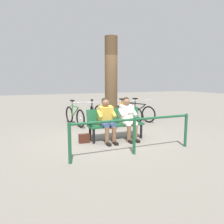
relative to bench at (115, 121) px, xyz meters
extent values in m
plane|color=slate|center=(0.10, -0.12, -0.51)|extent=(40.00, 40.00, 0.00)
cube|color=#194C2D|center=(0.00, 0.08, -0.08)|extent=(1.61, 0.47, 0.05)
cube|color=#194C2D|center=(0.00, -0.11, 0.15)|extent=(1.60, 0.16, 0.42)
cube|color=#194C2D|center=(-0.76, 0.09, 0.05)|extent=(0.07, 0.40, 0.05)
cube|color=#194C2D|center=(0.76, 0.07, 0.05)|extent=(0.07, 0.40, 0.05)
cylinder|color=black|center=(-0.72, 0.26, -0.31)|extent=(0.07, 0.07, 0.40)
cylinder|color=black|center=(0.72, 0.24, -0.31)|extent=(0.07, 0.07, 0.40)
cylinder|color=black|center=(-0.72, -0.08, -0.31)|extent=(0.07, 0.07, 0.40)
cylinder|color=black|center=(0.72, -0.10, -0.31)|extent=(0.07, 0.07, 0.40)
cube|color=white|center=(-0.32, 0.07, 0.20)|extent=(0.38, 0.31, 0.55)
sphere|color=brown|center=(-0.32, 0.09, 0.56)|extent=(0.21, 0.21, 0.21)
sphere|color=black|center=(-0.32, 0.06, 0.59)|extent=(0.20, 0.20, 0.20)
cylinder|color=white|center=(-0.42, 0.27, -0.02)|extent=(0.16, 0.40, 0.15)
cylinder|color=brown|center=(-0.41, 0.47, -0.28)|extent=(0.11, 0.11, 0.45)
cube|color=black|center=(-0.41, 0.57, -0.47)|extent=(0.09, 0.22, 0.07)
cylinder|color=white|center=(-0.52, 0.19, 0.27)|extent=(0.09, 0.31, 0.23)
cylinder|color=white|center=(-0.22, 0.26, -0.02)|extent=(0.16, 0.40, 0.15)
cylinder|color=brown|center=(-0.21, 0.46, -0.28)|extent=(0.11, 0.11, 0.45)
cube|color=black|center=(-0.21, 0.56, -0.47)|extent=(0.09, 0.22, 0.07)
cylinder|color=white|center=(-0.12, 0.18, 0.27)|extent=(0.09, 0.31, 0.23)
cube|color=silver|center=(-0.31, 0.37, 0.26)|extent=(0.20, 0.12, 0.09)
cube|color=gold|center=(0.32, 0.06, 0.20)|extent=(0.38, 0.31, 0.55)
sphere|color=brown|center=(0.32, 0.08, 0.56)|extent=(0.21, 0.21, 0.21)
sphere|color=black|center=(0.32, 0.05, 0.59)|extent=(0.20, 0.20, 0.20)
cylinder|color=#334772|center=(0.22, 0.26, -0.02)|extent=(0.16, 0.40, 0.15)
cylinder|color=brown|center=(0.23, 0.46, -0.28)|extent=(0.11, 0.11, 0.45)
cube|color=black|center=(0.23, 0.56, -0.47)|extent=(0.09, 0.22, 0.07)
cylinder|color=gold|center=(0.12, 0.18, 0.27)|extent=(0.09, 0.31, 0.23)
cylinder|color=#334772|center=(0.42, 0.25, -0.02)|extent=(0.16, 0.40, 0.15)
cylinder|color=brown|center=(0.43, 0.45, -0.28)|extent=(0.11, 0.11, 0.45)
cube|color=black|center=(0.43, 0.55, -0.47)|extent=(0.09, 0.22, 0.07)
cylinder|color=gold|center=(0.52, 0.17, 0.27)|extent=(0.09, 0.31, 0.23)
cube|color=#3F1E14|center=(0.93, 0.07, -0.39)|extent=(0.31, 0.15, 0.24)
cylinder|color=#4C3823|center=(-0.45, -1.36, 1.06)|extent=(0.43, 0.43, 3.13)
cylinder|color=slate|center=(-1.13, -1.33, -0.08)|extent=(0.32, 0.32, 0.85)
cylinder|color=black|center=(-1.13, -1.33, 0.36)|extent=(0.34, 0.34, 0.03)
torus|color=black|center=(-2.20, -1.70, -0.18)|extent=(0.30, 0.63, 0.66)
cylinder|color=silver|center=(-2.20, -1.70, -0.18)|extent=(0.07, 0.07, 0.06)
torus|color=black|center=(-1.81, -2.64, -0.18)|extent=(0.30, 0.63, 0.66)
cylinder|color=silver|center=(-1.81, -2.64, -0.18)|extent=(0.07, 0.07, 0.06)
cylinder|color=black|center=(-2.00, -2.17, 0.20)|extent=(0.28, 0.60, 0.04)
cylinder|color=black|center=(-2.03, -2.10, 0.00)|extent=(0.26, 0.57, 0.43)
cylinder|color=black|center=(-1.93, -2.34, 0.12)|extent=(0.04, 0.04, 0.55)
cube|color=black|center=(-1.93, -2.34, 0.40)|extent=(0.17, 0.24, 0.05)
cylinder|color=#B2B2B7|center=(-2.16, -1.79, 0.37)|extent=(0.46, 0.21, 0.03)
torus|color=black|center=(-1.61, -1.70, -0.18)|extent=(0.33, 0.63, 0.66)
cylinder|color=silver|center=(-1.61, -1.70, -0.18)|extent=(0.07, 0.08, 0.06)
torus|color=black|center=(-1.19, -2.63, -0.18)|extent=(0.33, 0.63, 0.66)
cylinder|color=silver|center=(-1.19, -2.63, -0.18)|extent=(0.07, 0.08, 0.06)
cylinder|color=orange|center=(-1.40, -2.16, 0.20)|extent=(0.30, 0.59, 0.04)
cylinder|color=orange|center=(-1.43, -2.09, 0.00)|extent=(0.28, 0.56, 0.43)
cylinder|color=orange|center=(-1.32, -2.33, 0.12)|extent=(0.04, 0.04, 0.55)
cube|color=black|center=(-1.32, -2.33, 0.40)|extent=(0.17, 0.24, 0.05)
cylinder|color=#B2B2B7|center=(-1.57, -1.79, 0.37)|extent=(0.45, 0.23, 0.03)
torus|color=black|center=(-0.89, -1.88, -0.18)|extent=(0.28, 0.64, 0.66)
cylinder|color=silver|center=(-0.89, -1.88, -0.18)|extent=(0.07, 0.07, 0.06)
torus|color=black|center=(-0.54, -2.84, -0.18)|extent=(0.28, 0.64, 0.66)
cylinder|color=silver|center=(-0.54, -2.84, -0.18)|extent=(0.07, 0.07, 0.06)
cylinder|color=#337238|center=(-0.71, -2.36, 0.20)|extent=(0.26, 0.61, 0.04)
cylinder|color=#337238|center=(-0.74, -2.29, 0.00)|extent=(0.24, 0.57, 0.43)
cylinder|color=#337238|center=(-0.65, -2.53, 0.12)|extent=(0.04, 0.04, 0.55)
cube|color=black|center=(-0.65, -2.53, 0.40)|extent=(0.16, 0.24, 0.05)
cylinder|color=#B2B2B7|center=(-0.86, -1.98, 0.37)|extent=(0.46, 0.20, 0.03)
torus|color=black|center=(0.07, -1.75, -0.18)|extent=(0.21, 0.66, 0.66)
cylinder|color=silver|center=(0.07, -1.75, -0.18)|extent=(0.06, 0.07, 0.06)
torus|color=black|center=(-0.17, -2.74, -0.18)|extent=(0.21, 0.66, 0.66)
cylinder|color=silver|center=(-0.17, -2.74, -0.18)|extent=(0.06, 0.07, 0.06)
cylinder|color=black|center=(-0.05, -2.24, 0.20)|extent=(0.19, 0.62, 0.04)
cylinder|color=black|center=(-0.03, -2.17, 0.00)|extent=(0.18, 0.59, 0.43)
cylinder|color=black|center=(-0.09, -2.42, 0.12)|extent=(0.04, 0.04, 0.55)
cube|color=black|center=(-0.09, -2.42, 0.40)|extent=(0.14, 0.24, 0.05)
cylinder|color=#B2B2B7|center=(0.05, -1.85, 0.37)|extent=(0.47, 0.14, 0.03)
torus|color=black|center=(0.54, -1.82, -0.18)|extent=(0.17, 0.66, 0.66)
cylinder|color=silver|center=(0.54, -1.82, -0.18)|extent=(0.06, 0.07, 0.06)
torus|color=black|center=(0.71, -2.82, -0.18)|extent=(0.17, 0.66, 0.66)
cylinder|color=silver|center=(0.71, -2.82, -0.18)|extent=(0.06, 0.07, 0.06)
cylinder|color=#337238|center=(0.63, -2.32, 0.20)|extent=(0.15, 0.63, 0.04)
cylinder|color=#337238|center=(0.61, -2.24, 0.00)|extent=(0.14, 0.59, 0.43)
cylinder|color=#337238|center=(0.66, -2.50, 0.12)|extent=(0.04, 0.04, 0.55)
cube|color=black|center=(0.66, -2.50, 0.40)|extent=(0.13, 0.23, 0.05)
cylinder|color=#B2B2B7|center=(0.56, -1.92, 0.37)|extent=(0.48, 0.11, 0.03)
cylinder|color=#194C2D|center=(-1.34, 1.40, -0.08)|extent=(0.07, 0.07, 0.85)
cylinder|color=#194C2D|center=(0.14, 1.40, -0.08)|extent=(0.07, 0.07, 0.85)
cylinder|color=#194C2D|center=(1.62, 1.40, -0.08)|extent=(0.07, 0.07, 0.85)
cylinder|color=#194C2D|center=(0.14, 1.40, 0.30)|extent=(2.96, 0.06, 0.06)
camera|label=1|loc=(2.52, 5.74, 1.20)|focal=35.68mm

